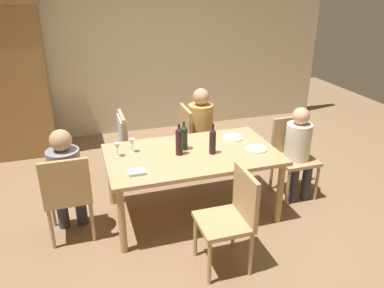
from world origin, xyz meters
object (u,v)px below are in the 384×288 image
(wine_bottle_tall_green, at_px, (213,141))
(handbag, at_px, (168,169))
(person_man_guest, at_px, (203,125))
(dinner_plate_host, at_px, (233,138))
(wine_bottle_short_olive, at_px, (184,137))
(wine_glass_near_left, at_px, (117,147))
(wine_bottle_dark_red, at_px, (179,141))
(chair_far_right, at_px, (194,136))
(person_woman_host, at_px, (66,175))
(wine_glass_centre, at_px, (132,143))
(armoire_cabinet, at_px, (6,81))
(chair_near, at_px, (233,214))
(dining_table, at_px, (192,159))
(dinner_plate_guest_left, at_px, (256,149))
(chair_right_end, at_px, (292,151))
(chair_far_left, at_px, (129,139))
(chair_left_end, at_px, (68,192))
(person_man_bearded, at_px, (299,147))

(wine_bottle_tall_green, height_order, handbag, wine_bottle_tall_green)
(person_man_guest, height_order, dinner_plate_host, person_man_guest)
(wine_bottle_short_olive, height_order, wine_glass_near_left, wine_bottle_short_olive)
(person_man_guest, xyz_separation_m, wine_bottle_dark_red, (-0.56, -0.89, 0.22))
(chair_far_right, relative_size, person_woman_host, 0.81)
(chair_far_right, bearing_deg, person_man_guest, 90.00)
(wine_glass_centre, bearing_deg, handbag, 52.01)
(chair_far_right, bearing_deg, armoire_cabinet, -120.73)
(chair_near, distance_m, wine_glass_centre, 1.33)
(dinner_plate_host, bearing_deg, wine_glass_near_left, -176.13)
(dining_table, bearing_deg, handbag, 93.25)
(chair_near, bearing_deg, wine_glass_centre, 31.51)
(armoire_cabinet, height_order, wine_bottle_tall_green, armoire_cabinet)
(chair_near, height_order, wine_glass_centre, chair_near)
(wine_bottle_tall_green, height_order, wine_glass_near_left, wine_bottle_tall_green)
(wine_bottle_tall_green, relative_size, wine_glass_centre, 2.22)
(wine_glass_centre, bearing_deg, dinner_plate_guest_left, -14.76)
(chair_far_right, relative_size, wine_bottle_dark_red, 2.75)
(wine_bottle_dark_red, bearing_deg, dinner_plate_guest_left, -8.96)
(wine_bottle_dark_red, distance_m, dinner_plate_host, 0.75)
(chair_right_end, xyz_separation_m, wine_glass_near_left, (-2.02, 0.06, 0.30))
(dinner_plate_host, bearing_deg, wine_glass_centre, -178.62)
(chair_right_end, bearing_deg, dinner_plate_host, -11.74)
(chair_far_left, xyz_separation_m, wine_bottle_tall_green, (0.72, -0.97, 0.28))
(handbag, bearing_deg, armoire_cabinet, 144.77)
(chair_left_end, bearing_deg, dining_table, 3.92)
(person_man_bearded, bearing_deg, chair_right_end, -90.00)
(dinner_plate_guest_left, bearing_deg, person_man_guest, 103.94)
(handbag, bearing_deg, wine_bottle_tall_green, -75.68)
(wine_bottle_dark_red, bearing_deg, wine_bottle_tall_green, -13.45)
(wine_bottle_dark_red, distance_m, dinner_plate_guest_left, 0.84)
(chair_far_left, bearing_deg, handbag, 90.00)
(wine_bottle_short_olive, bearing_deg, person_man_bearded, -5.91)
(chair_right_end, bearing_deg, wine_bottle_short_olive, -1.06)
(chair_far_right, height_order, chair_far_left, same)
(chair_left_end, distance_m, wine_bottle_tall_green, 1.51)
(chair_left_end, xyz_separation_m, person_woman_host, (0.00, 0.11, 0.12))
(wine_bottle_tall_green, bearing_deg, dining_table, 158.33)
(chair_near, relative_size, handbag, 3.29)
(chair_far_right, bearing_deg, wine_bottle_short_olive, -25.16)
(chair_far_right, bearing_deg, wine_bottle_tall_green, -6.81)
(chair_near, bearing_deg, dining_table, 5.57)
(dining_table, bearing_deg, wine_bottle_short_olive, 115.85)
(dinner_plate_guest_left, bearing_deg, handbag, 125.59)
(chair_far_right, distance_m, wine_glass_centre, 1.17)
(chair_left_end, distance_m, chair_near, 1.58)
(armoire_cabinet, height_order, wine_bottle_dark_red, armoire_cabinet)
(dining_table, xyz_separation_m, chair_right_end, (1.27, 0.09, -0.12))
(dinner_plate_host, height_order, handbag, dinner_plate_host)
(chair_left_end, height_order, wine_glass_near_left, chair_left_end)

